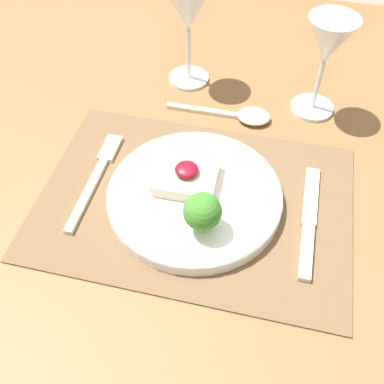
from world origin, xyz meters
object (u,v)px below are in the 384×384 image
(fork, at_px, (98,173))
(wine_glass_far, at_px, (188,14))
(dinner_plate, at_px, (192,195))
(wine_glass_near, at_px, (328,46))
(knife, at_px, (308,227))
(spoon, at_px, (245,115))

(fork, bearing_deg, wine_glass_far, 76.42)
(dinner_plate, distance_m, wine_glass_near, 0.31)
(dinner_plate, distance_m, knife, 0.16)
(knife, height_order, wine_glass_far, wine_glass_far)
(dinner_plate, height_order, knife, dinner_plate)
(spoon, distance_m, wine_glass_far, 0.19)
(wine_glass_near, bearing_deg, fork, -142.61)
(spoon, distance_m, wine_glass_near, 0.17)
(dinner_plate, xyz_separation_m, fork, (-0.15, 0.02, -0.01))
(spoon, relative_size, wine_glass_far, 1.02)
(dinner_plate, bearing_deg, knife, -3.12)
(spoon, xyz_separation_m, wine_glass_far, (-0.12, 0.09, 0.12))
(fork, bearing_deg, knife, -2.60)
(knife, height_order, spoon, spoon)
(fork, xyz_separation_m, spoon, (0.19, 0.18, 0.00))
(knife, xyz_separation_m, wine_glass_far, (-0.24, 0.29, 0.12))
(dinner_plate, height_order, wine_glass_far, wine_glass_far)
(fork, xyz_separation_m, knife, (0.31, -0.03, -0.00))
(dinner_plate, height_order, spoon, dinner_plate)
(fork, distance_m, wine_glass_near, 0.40)
(fork, distance_m, spoon, 0.27)
(dinner_plate, relative_size, wine_glass_near, 1.48)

